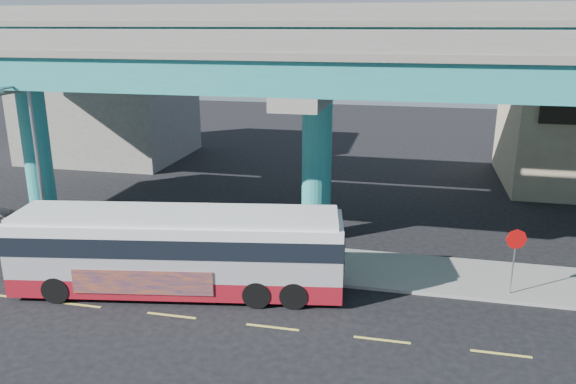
% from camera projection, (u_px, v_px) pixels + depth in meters
% --- Properties ---
extents(ground, '(120.00, 120.00, 0.00)m').
position_uv_depth(ground, '(274.00, 323.00, 20.97)').
color(ground, black).
rests_on(ground, ground).
extents(sidewalk, '(70.00, 4.00, 0.15)m').
position_uv_depth(sidewalk, '(303.00, 263.00, 26.09)').
color(sidewalk, gray).
rests_on(sidewalk, ground).
extents(lane_markings, '(58.00, 0.12, 0.01)m').
position_uv_depth(lane_markings, '(273.00, 327.00, 20.69)').
color(lane_markings, '#D8C64C').
rests_on(lane_markings, ground).
extents(viaduct, '(52.00, 12.40, 11.70)m').
position_uv_depth(viaduct, '(319.00, 59.00, 26.86)').
color(viaduct, '#1F7674').
rests_on(viaduct, ground).
extents(building_concrete, '(12.00, 10.00, 9.00)m').
position_uv_depth(building_concrete, '(109.00, 103.00, 46.28)').
color(building_concrete, gray).
rests_on(building_concrete, ground).
extents(transit_bus, '(13.77, 5.11, 3.47)m').
position_uv_depth(transit_bus, '(179.00, 248.00, 23.02)').
color(transit_bus, maroon).
rests_on(transit_bus, ground).
extents(parked_car, '(2.70, 4.45, 1.37)m').
position_uv_depth(parked_car, '(8.00, 222.00, 29.24)').
color(parked_car, '#2B2C30').
rests_on(parked_car, sidewalk).
extents(street_lamp, '(0.50, 2.65, 8.23)m').
position_uv_depth(street_lamp, '(27.00, 147.00, 25.15)').
color(street_lamp, gray).
rests_on(street_lamp, sidewalk).
extents(stop_sign, '(0.83, 0.19, 2.80)m').
position_uv_depth(stop_sign, '(515.00, 247.00, 22.40)').
color(stop_sign, gray).
rests_on(stop_sign, sidewalk).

